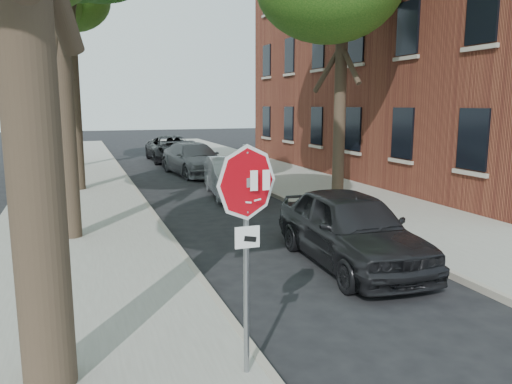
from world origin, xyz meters
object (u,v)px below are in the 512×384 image
car_b (232,177)px  apartment_building (457,2)px  stop_sign (247,216)px  car_a (350,228)px  car_c (194,159)px  car_d (172,149)px  tree_far (61,17)px

car_b → apartment_building: bearing=19.5°
stop_sign → car_b: 11.90m
apartment_building → stop_sign: bearing=-136.3°
car_a → car_c: size_ratio=0.89×
stop_sign → car_a: 4.87m
car_c → car_d: size_ratio=0.96×
stop_sign → car_b: bearing=73.8°
tree_far → car_b: (5.32, -9.77, -6.54)m
apartment_building → tree_far: apartment_building is taller
stop_sign → car_b: size_ratio=0.64×
tree_far → stop_sign: bearing=-84.5°
apartment_building → car_a: (-11.40, -10.65, -6.91)m
stop_sign → car_c: stop_sign is taller
car_a → car_b: (0.00, 7.98, -0.07)m
car_a → car_c: bearing=92.9°
car_b → stop_sign: bearing=-99.8°
stop_sign → car_b: (3.30, 11.36, -1.27)m
stop_sign → car_d: stop_sign is taller
car_a → car_b: car_a is taller
car_b → car_c: (0.00, 5.84, 0.04)m
car_a → car_d: 19.47m
apartment_building → car_d: apartment_building is taller
stop_sign → car_b: stop_sign is taller
stop_sign → apartment_building: bearing=43.7°
apartment_building → car_b: size_ratio=4.93×
stop_sign → tree_far: 21.88m
car_c → tree_far: bearing=136.2°
apartment_building → car_a: bearing=-137.0°
tree_far → car_a: bearing=-73.3°
car_a → car_b: size_ratio=1.07×
car_d → tree_far: bearing=-161.9°
apartment_building → tree_far: (-16.72, 7.11, -0.44)m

